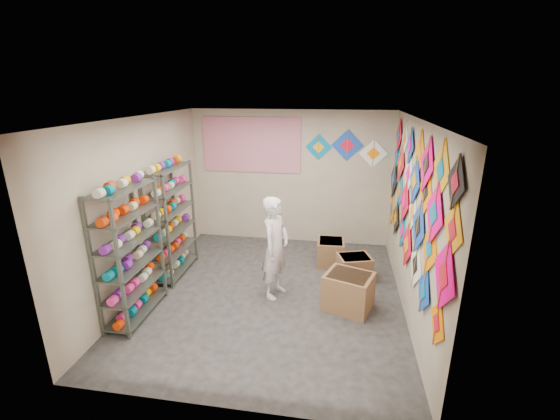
% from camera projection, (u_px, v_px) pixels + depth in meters
% --- Properties ---
extents(ground, '(4.50, 4.50, 0.00)m').
position_uv_depth(ground, '(271.00, 294.00, 5.90)').
color(ground, '#272522').
extents(room_walls, '(4.50, 4.50, 4.50)m').
position_uv_depth(room_walls, '(270.00, 193.00, 5.38)').
color(room_walls, tan).
rests_on(room_walls, ground).
extents(shelf_rack_front, '(0.40, 1.10, 1.90)m').
position_uv_depth(shelf_rack_front, '(130.00, 254.00, 5.07)').
color(shelf_rack_front, '#4C5147').
rests_on(shelf_rack_front, ground).
extents(shelf_rack_back, '(0.40, 1.10, 1.90)m').
position_uv_depth(shelf_rack_back, '(171.00, 221.00, 6.29)').
color(shelf_rack_back, '#4C5147').
rests_on(shelf_rack_back, ground).
extents(string_spools, '(0.12, 2.36, 0.12)m').
position_uv_depth(string_spools, '(152.00, 230.00, 5.65)').
color(string_spools, '#FF308C').
rests_on(string_spools, ground).
extents(kite_wall_display, '(0.06, 4.41, 2.02)m').
position_uv_depth(kite_wall_display, '(412.00, 199.00, 5.10)').
color(kite_wall_display, orange).
rests_on(kite_wall_display, room_walls).
extents(back_wall_kites, '(1.58, 0.02, 0.73)m').
position_uv_depth(back_wall_kites, '(347.00, 148.00, 7.21)').
color(back_wall_kites, '#0070A7').
rests_on(back_wall_kites, room_walls).
extents(poster, '(2.00, 0.01, 1.10)m').
position_uv_depth(poster, '(251.00, 145.00, 7.49)').
color(poster, '#9551B0').
rests_on(poster, room_walls).
extents(shopkeeper, '(0.80, 0.71, 1.59)m').
position_uv_depth(shopkeeper, '(275.00, 248.00, 5.64)').
color(shopkeeper, beige).
rests_on(shopkeeper, ground).
extents(carton_a, '(0.79, 0.73, 0.54)m').
position_uv_depth(carton_a, '(348.00, 291.00, 5.44)').
color(carton_a, brown).
rests_on(carton_a, ground).
extents(carton_b, '(0.63, 0.57, 0.43)m').
position_uv_depth(carton_b, '(354.00, 268.00, 6.26)').
color(carton_b, brown).
rests_on(carton_b, ground).
extents(carton_c, '(0.49, 0.54, 0.46)m').
position_uv_depth(carton_c, '(330.00, 252.00, 6.84)').
color(carton_c, brown).
rests_on(carton_c, ground).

